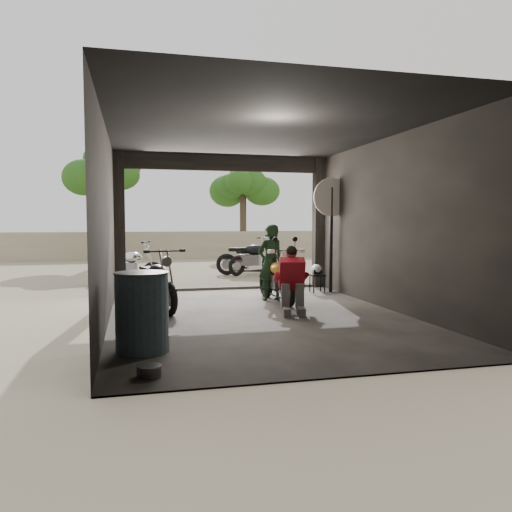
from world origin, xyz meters
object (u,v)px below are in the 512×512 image
main_bike (277,275)px  rider (270,263)px  outside_bike_a (128,263)px  sign_post (332,215)px  left_bike (155,280)px  mechanic (292,282)px  stool (317,277)px  outside_bike_b (253,256)px  helmet (316,269)px  outside_bike_c (250,255)px  oil_drum (142,313)px

main_bike → rider: 0.32m
outside_bike_a → sign_post: size_ratio=0.64×
left_bike → outside_bike_a: 4.03m
left_bike → rider: (2.36, 0.55, 0.22)m
main_bike → mechanic: 1.37m
main_bike → stool: bearing=34.5°
outside_bike_b → rider: (-0.87, -5.10, 0.22)m
helmet → main_bike: bearing=-151.2°
left_bike → helmet: 3.96m
outside_bike_a → outside_bike_b: (3.77, 1.66, 0.00)m
outside_bike_c → stool: bearing=-148.5°
mechanic → oil_drum: size_ratio=1.16×
outside_bike_c → sign_post: size_ratio=0.70×
helmet → left_bike: bearing=-170.6°
outside_bike_b → sign_post: sign_post is taller
outside_bike_a → outside_bike_b: bearing=-49.5°
outside_bike_a → outside_bike_c: outside_bike_c is taller
rider → main_bike: bearing=92.9°
outside_bike_a → stool: (4.24, -2.61, -0.21)m
left_bike → sign_post: size_ratio=0.65×
outside_bike_a → outside_bike_c: bearing=-52.1°
main_bike → helmet: 1.67m
outside_bike_b → helmet: size_ratio=6.78×
outside_bike_b → mechanic: 6.74m
outside_bike_b → stool: bearing=158.2°
outside_bike_b → mechanic: bearing=144.1°
outside_bike_b → left_bike: bearing=122.1°
oil_drum → rider: bearing=53.3°
oil_drum → outside_bike_b: bearing=67.9°
main_bike → left_bike: left_bike is taller
rider → mechanic: size_ratio=1.36×
rider → outside_bike_b: bearing=-115.2°
outside_bike_c → mechanic: outside_bike_c is taller
outside_bike_c → main_bike: bearing=-164.7°
helmet → sign_post: (0.32, -0.09, 1.25)m
outside_bike_a → outside_bike_b: 4.12m
outside_bike_a → rider: (2.90, -3.44, 0.22)m
rider → stool: (1.35, 0.83, -0.43)m
mechanic → rider: bearing=100.2°
outside_bike_c → helmet: size_ratio=7.40×
rider → helmet: bearing=-162.4°
outside_bike_b → helmet: outside_bike_b is taller
left_bike → mechanic: size_ratio=1.45×
main_bike → rider: rider is taller
outside_bike_a → sign_post: sign_post is taller
left_bike → stool: left_bike is taller
outside_bike_c → sign_post: 4.33m
outside_bike_b → main_bike: bearing=143.3°
rider → outside_bike_c: bearing=-113.9°
main_bike → outside_bike_a: bearing=124.5°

